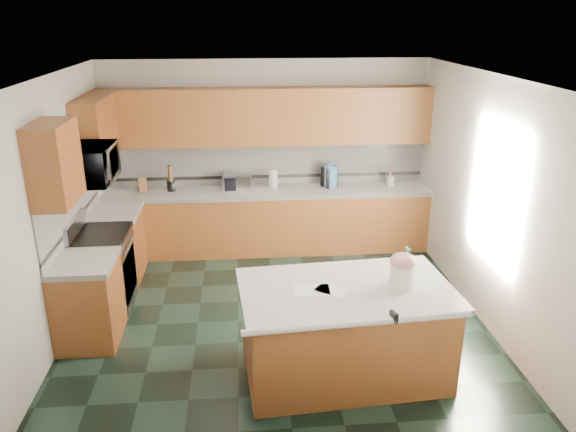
{
  "coord_description": "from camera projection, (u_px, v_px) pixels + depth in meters",
  "views": [
    {
      "loc": [
        -0.36,
        -5.6,
        3.29
      ],
      "look_at": [
        0.15,
        0.35,
        1.12
      ],
      "focal_mm": 35.0,
      "sensor_mm": 36.0,
      "label": 1
    }
  ],
  "objects": [
    {
      "name": "window_light_proxy",
      "position": [
        495.0,
        194.0,
        5.88
      ],
      "size": [
        0.02,
        1.4,
        1.1
      ],
      "primitive_type": "cube",
      "color": "white",
      "rests_on": "wall_right"
    },
    {
      "name": "paper_towel",
      "position": [
        273.0,
        178.0,
        8.01
      ],
      "size": [
        0.12,
        0.12,
        0.28
      ],
      "primitive_type": "cylinder",
      "color": "white",
      "rests_on": "back_countertop"
    },
    {
      "name": "paper_towel_base",
      "position": [
        273.0,
        187.0,
        8.05
      ],
      "size": [
        0.19,
        0.19,
        0.01
      ],
      "primitive_type": "cylinder",
      "color": "#B7B7BC",
      "rests_on": "back_countertop"
    },
    {
      "name": "left_accent_band",
      "position": [
        74.0,
        223.0,
        6.37
      ],
      "size": [
        0.01,
        2.3,
        0.05
      ],
      "primitive_type": "cube",
      "color": "black",
      "rests_on": "wall_left"
    },
    {
      "name": "toaster_oven",
      "position": [
        237.0,
        182.0,
        7.93
      ],
      "size": [
        0.42,
        0.31,
        0.23
      ],
      "primitive_type": "cube",
      "rotation": [
        0.0,
        0.0,
        -0.1
      ],
      "color": "#B7B7BC",
      "rests_on": "back_countertop"
    },
    {
      "name": "back_base_cab",
      "position": [
        268.0,
        222.0,
        8.12
      ],
      "size": [
        4.6,
        0.6,
        0.86
      ],
      "primitive_type": "cube",
      "color": "#5C2A13",
      "rests_on": "ground"
    },
    {
      "name": "paper_sheet_a",
      "position": [
        312.0,
        290.0,
        5.09
      ],
      "size": [
        0.34,
        0.26,
        0.0
      ],
      "primitive_type": "cube",
      "rotation": [
        0.0,
        0.0,
        -0.07
      ],
      "color": "white",
      "rests_on": "island_top"
    },
    {
      "name": "floor",
      "position": [
        278.0,
        319.0,
        6.4
      ],
      "size": [
        4.6,
        4.6,
        0.0
      ],
      "primitive_type": "plane",
      "color": "black",
      "rests_on": "ground"
    },
    {
      "name": "back_accent_band",
      "position": [
        266.0,
        176.0,
        8.18
      ],
      "size": [
        4.6,
        0.01,
        0.05
      ],
      "primitive_type": "cube",
      "color": "black",
      "rests_on": "back_countertop"
    },
    {
      "name": "left_base_cab_front",
      "position": [
        88.0,
        303.0,
        5.86
      ],
      "size": [
        0.6,
        0.72,
        0.86
      ],
      "primitive_type": "cube",
      "color": "#5C2A13",
      "rests_on": "ground"
    },
    {
      "name": "back_backsplash",
      "position": [
        266.0,
        163.0,
        8.12
      ],
      "size": [
        4.6,
        0.02,
        0.63
      ],
      "primitive_type": "cube",
      "color": "silver",
      "rests_on": "back_countertop"
    },
    {
      "name": "island_bullnose",
      "position": [
        359.0,
        323.0,
        4.6
      ],
      "size": [
        1.95,
        0.21,
        0.06
      ],
      "primitive_type": "cylinder",
      "rotation": [
        0.0,
        1.57,
        0.07
      ],
      "color": "white",
      "rests_on": "island_base"
    },
    {
      "name": "range_handle",
      "position": [
        129.0,
        244.0,
        6.46
      ],
      "size": [
        0.02,
        0.66,
        0.02
      ],
      "primitive_type": "cylinder",
      "rotation": [
        1.57,
        0.0,
        0.0
      ],
      "color": "#B7B7BC",
      "rests_on": "range_body"
    },
    {
      "name": "treat_jar_knob",
      "position": [
        403.0,
        256.0,
        5.03
      ],
      "size": [
        0.08,
        0.03,
        0.03
      ],
      "primitive_type": "cylinder",
      "rotation": [
        0.0,
        1.57,
        0.0
      ],
      "color": "tan",
      "rests_on": "treat_jar_lid"
    },
    {
      "name": "left_base_cab_rear",
      "position": [
        117.0,
        246.0,
        7.3
      ],
      "size": [
        0.6,
        0.82,
        0.86
      ],
      "primitive_type": "cube",
      "color": "#5C2A13",
      "rests_on": "ground"
    },
    {
      "name": "treat_jar",
      "position": [
        402.0,
        276.0,
        5.09
      ],
      "size": [
        0.23,
        0.23,
        0.23
      ],
      "primitive_type": "cylinder",
      "rotation": [
        0.0,
        0.0,
        -0.04
      ],
      "color": "white",
      "rests_on": "island_top"
    },
    {
      "name": "back_upper_cab",
      "position": [
        266.0,
        116.0,
        7.73
      ],
      "size": [
        4.6,
        0.33,
        0.78
      ],
      "primitive_type": "cube",
      "color": "#5C2A13",
      "rests_on": "wall_back"
    },
    {
      "name": "paper_sheet_b",
      "position": [
        332.0,
        290.0,
        5.1
      ],
      "size": [
        0.35,
        0.34,
        0.0
      ],
      "primitive_type": "cube",
      "rotation": [
        0.0,
        0.0,
        -0.64
      ],
      "color": "white",
      "rests_on": "island_top"
    },
    {
      "name": "utensil_bundle",
      "position": [
        170.0,
        173.0,
        7.83
      ],
      "size": [
        0.07,
        0.07,
        0.22
      ],
      "primitive_type": "cylinder",
      "color": "#472814",
      "rests_on": "utensil_crock"
    },
    {
      "name": "left_counter_front",
      "position": [
        83.0,
        263.0,
        5.71
      ],
      "size": [
        0.64,
        0.72,
        0.06
      ],
      "primitive_type": "cube",
      "color": "white",
      "rests_on": "left_base_cab_front"
    },
    {
      "name": "toaster_oven_door",
      "position": [
        237.0,
        185.0,
        7.81
      ],
      "size": [
        0.35,
        0.01,
        0.19
      ],
      "primitive_type": "cube",
      "color": "black",
      "rests_on": "toaster_oven"
    },
    {
      "name": "range_cooktop",
      "position": [
        99.0,
        235.0,
        6.4
      ],
      "size": [
        0.62,
        0.78,
        0.04
      ],
      "primitive_type": "cube",
      "color": "black",
      "rests_on": "range_body"
    },
    {
      "name": "range_backguard",
      "position": [
        75.0,
        226.0,
        6.33
      ],
      "size": [
        0.06,
        0.76,
        0.18
      ],
      "primitive_type": "cube",
      "color": "#B7B7BC",
      "rests_on": "range_body"
    },
    {
      "name": "wall_left",
      "position": [
        51.0,
        214.0,
        5.75
      ],
      "size": [
        0.04,
        4.6,
        2.7
      ],
      "primitive_type": "cube",
      "color": "silver",
      "rests_on": "ground"
    },
    {
      "name": "treat_jar_lid",
      "position": [
        403.0,
        261.0,
        5.04
      ],
      "size": [
        0.24,
        0.24,
        0.15
      ],
      "primitive_type": "ellipsoid",
      "color": "#C98E92",
      "rests_on": "treat_jar"
    },
    {
      "name": "left_counter_rear",
      "position": [
        114.0,
        213.0,
        7.14
      ],
      "size": [
        0.64,
        0.82,
        0.06
      ],
      "primitive_type": "cube",
      "color": "white",
      "rests_on": "left_base_cab_rear"
    },
    {
      "name": "water_jug",
      "position": [
        331.0,
        176.0,
        8.03
      ],
      "size": [
        0.19,
        0.19,
        0.32
      ],
      "primitive_type": "cylinder",
      "color": "#5389D8",
      "rests_on": "back_countertop"
    },
    {
      "name": "ceiling",
      "position": [
        276.0,
        77.0,
        5.47
      ],
      "size": [
        4.6,
        4.6,
        0.0
      ],
      "primitive_type": "plane",
      "color": "white",
      "rests_on": "ground"
    },
    {
      "name": "treat_jar_knob_end_l",
      "position": [
        399.0,
        256.0,
        5.02
      ],
      "size": [
        0.04,
        0.04,
        0.04
      ],
      "primitive_type": "sphere",
      "color": "tan",
      "rests_on": "treat_jar_lid"
    },
    {
      "name": "soap_back_cap",
      "position": [
        391.0,
        171.0,
        8.07
      ],
      "size": [
        0.02,
        0.02,
        0.03
      ],
      "primitive_type": "cylinder",
      "color": "red",
      "rests_on": "soap_bottle_back"
    },
    {
      "name": "coffee_maker",
      "position": [
        329.0,
        177.0,
        8.05
      ],
      "size": [
        0.24,
        0.25,
        0.3
      ],
      "primitive_type": "cube",
      "rotation": [
        0.0,
        0.0,
        0.43
      ],
      "color": "black",
      "rests_on": "back_countertop"
    },
    {
      "name": "left_backsplash",
      "position": [
        71.0,
        207.0,
        6.31
      ],
      "size": [
        0.02,
        2.3,
        0.63
      ],
      "primitive_type": "cube",
      "color": "silver",
      "rests_on": "wall_left"
    },
    {
      "name": "island_base",
      "position": [
        345.0,
        334.0,
        5.3
      ],
      "size": [
        1.92,
        1.19,
        0.86
      ],
      "primitive_type": "cube",
      "rotation": [
        0.0,
        0.0,
        0.07
      ],
      "color": "#5C2A13",
      "rests_on": "ground"
    },
    {
      "name": "soap_bottle_island",
      "position": [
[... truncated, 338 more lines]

